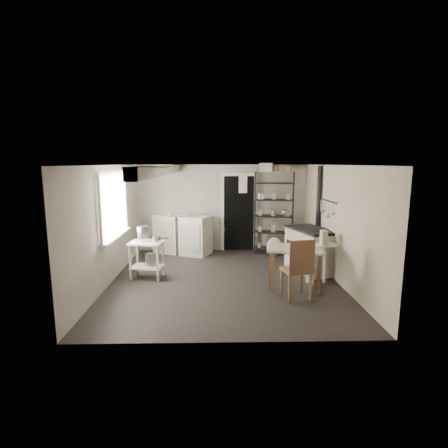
{
  "coord_description": "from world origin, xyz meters",
  "views": [
    {
      "loc": [
        -0.17,
        -6.77,
        2.34
      ],
      "look_at": [
        0.0,
        0.3,
        1.1
      ],
      "focal_mm": 28.0,
      "sensor_mm": 36.0,
      "label": 1
    }
  ],
  "objects_px": {
    "base_cabinets": "(183,236)",
    "chair": "(296,271)",
    "flour_sack": "(274,246)",
    "stockpot": "(143,233)",
    "stove": "(311,251)",
    "prep_table": "(147,259)",
    "shelf_rack": "(274,217)",
    "work_table": "(295,268)"
  },
  "relations": [
    {
      "from": "shelf_rack",
      "to": "base_cabinets",
      "type": "bearing_deg",
      "value": -170.58
    },
    {
      "from": "stockpot",
      "to": "work_table",
      "type": "relative_size",
      "value": 0.25
    },
    {
      "from": "prep_table",
      "to": "stockpot",
      "type": "bearing_deg",
      "value": 138.79
    },
    {
      "from": "base_cabinets",
      "to": "work_table",
      "type": "xyz_separation_m",
      "value": [
        2.37,
        -2.64,
        -0.08
      ]
    },
    {
      "from": "stockpot",
      "to": "chair",
      "type": "height_order",
      "value": "stockpot"
    },
    {
      "from": "stockpot",
      "to": "stove",
      "type": "xyz_separation_m",
      "value": [
        3.55,
        0.35,
        -0.5
      ]
    },
    {
      "from": "shelf_rack",
      "to": "stove",
      "type": "bearing_deg",
      "value": -58.77
    },
    {
      "from": "stockpot",
      "to": "chair",
      "type": "xyz_separation_m",
      "value": [
        2.88,
        -1.2,
        -0.46
      ]
    },
    {
      "from": "stockpot",
      "to": "chair",
      "type": "distance_m",
      "value": 3.15
    },
    {
      "from": "base_cabinets",
      "to": "chair",
      "type": "height_order",
      "value": "chair"
    },
    {
      "from": "prep_table",
      "to": "base_cabinets",
      "type": "relative_size",
      "value": 0.5
    },
    {
      "from": "prep_table",
      "to": "base_cabinets",
      "type": "height_order",
      "value": "base_cabinets"
    },
    {
      "from": "prep_table",
      "to": "stove",
      "type": "xyz_separation_m",
      "value": [
        3.49,
        0.41,
        0.04
      ]
    },
    {
      "from": "shelf_rack",
      "to": "work_table",
      "type": "xyz_separation_m",
      "value": [
        0.0,
        -2.58,
        -0.57
      ]
    },
    {
      "from": "prep_table",
      "to": "stockpot",
      "type": "height_order",
      "value": "stockpot"
    },
    {
      "from": "chair",
      "to": "prep_table",
      "type": "bearing_deg",
      "value": 146.87
    },
    {
      "from": "prep_table",
      "to": "shelf_rack",
      "type": "distance_m",
      "value": 3.55
    },
    {
      "from": "work_table",
      "to": "chair",
      "type": "bearing_deg",
      "value": -101.57
    },
    {
      "from": "base_cabinets",
      "to": "flour_sack",
      "type": "height_order",
      "value": "base_cabinets"
    },
    {
      "from": "shelf_rack",
      "to": "stockpot",
      "type": "bearing_deg",
      "value": -136.91
    },
    {
      "from": "shelf_rack",
      "to": "work_table",
      "type": "height_order",
      "value": "shelf_rack"
    },
    {
      "from": "flour_sack",
      "to": "stockpot",
      "type": "bearing_deg",
      "value": -150.86
    },
    {
      "from": "prep_table",
      "to": "base_cabinets",
      "type": "bearing_deg",
      "value": 74.65
    },
    {
      "from": "base_cabinets",
      "to": "stockpot",
      "type": "bearing_deg",
      "value": -84.07
    },
    {
      "from": "prep_table",
      "to": "work_table",
      "type": "distance_m",
      "value": 2.98
    },
    {
      "from": "stove",
      "to": "chair",
      "type": "xyz_separation_m",
      "value": [
        -0.67,
        -1.55,
        0.04
      ]
    },
    {
      "from": "prep_table",
      "to": "shelf_rack",
      "type": "xyz_separation_m",
      "value": [
        2.91,
        1.94,
        0.55
      ]
    },
    {
      "from": "stockpot",
      "to": "flour_sack",
      "type": "height_order",
      "value": "stockpot"
    },
    {
      "from": "shelf_rack",
      "to": "chair",
      "type": "height_order",
      "value": "shelf_rack"
    },
    {
      "from": "stockpot",
      "to": "flour_sack",
      "type": "relative_size",
      "value": 0.56
    },
    {
      "from": "stockpot",
      "to": "base_cabinets",
      "type": "relative_size",
      "value": 0.17
    },
    {
      "from": "work_table",
      "to": "chair",
      "type": "distance_m",
      "value": 0.53
    },
    {
      "from": "base_cabinets",
      "to": "flour_sack",
      "type": "relative_size",
      "value": 3.31
    },
    {
      "from": "stove",
      "to": "base_cabinets",
      "type": "bearing_deg",
      "value": 133.92
    },
    {
      "from": "base_cabinets",
      "to": "shelf_rack",
      "type": "height_order",
      "value": "shelf_rack"
    },
    {
      "from": "stove",
      "to": "chair",
      "type": "relative_size",
      "value": 1.1
    },
    {
      "from": "stockpot",
      "to": "base_cabinets",
      "type": "bearing_deg",
      "value": 72.38
    },
    {
      "from": "prep_table",
      "to": "shelf_rack",
      "type": "height_order",
      "value": "shelf_rack"
    },
    {
      "from": "prep_table",
      "to": "stove",
      "type": "relative_size",
      "value": 0.64
    },
    {
      "from": "prep_table",
      "to": "flour_sack",
      "type": "bearing_deg",
      "value": 30.57
    },
    {
      "from": "base_cabinets",
      "to": "shelf_rack",
      "type": "xyz_separation_m",
      "value": [
        2.36,
        -0.06,
        0.49
      ]
    },
    {
      "from": "base_cabinets",
      "to": "chair",
      "type": "xyz_separation_m",
      "value": [
        2.26,
        -3.14,
        0.02
      ]
    }
  ]
}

